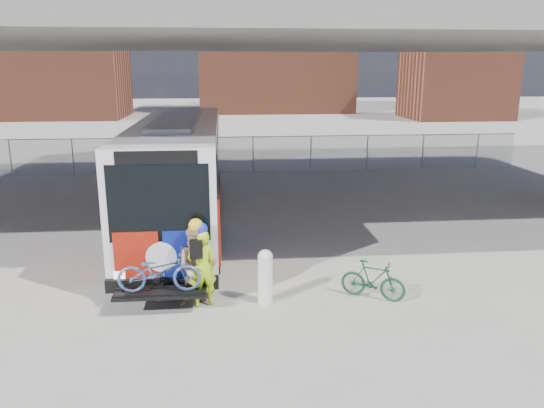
{
  "coord_description": "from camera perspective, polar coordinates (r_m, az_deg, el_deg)",
  "views": [
    {
      "loc": [
        -0.57,
        -14.96,
        5.24
      ],
      "look_at": [
        0.76,
        -0.91,
        1.6
      ],
      "focal_mm": 35.0,
      "sensor_mm": 36.0,
      "label": 1
    }
  ],
  "objects": [
    {
      "name": "chainlink_fence",
      "position": [
        27.24,
        -4.17,
        6.37
      ],
      "size": [
        30.0,
        0.06,
        30.0
      ],
      "color": "gray",
      "rests_on": "ground"
    },
    {
      "name": "cyclist_tan",
      "position": [
        12.0,
        -8.04,
        -6.54
      ],
      "size": [
        0.91,
        0.71,
        2.05
      ],
      "rotation": [
        0.0,
        0.0,
        0.01
      ],
      "color": "tan",
      "rests_on": "ground"
    },
    {
      "name": "brick_buildings",
      "position": [
        63.21,
        -3.88,
        14.6
      ],
      "size": [
        54.0,
        22.0,
        12.0
      ],
      "color": "brown",
      "rests_on": "ground"
    },
    {
      "name": "smokestack",
      "position": [
        71.83,
        6.76,
        20.18
      ],
      "size": [
        2.2,
        2.2,
        25.0
      ],
      "primitive_type": "cylinder",
      "color": "brown",
      "rests_on": "ground"
    },
    {
      "name": "overpass",
      "position": [
        19.02,
        -3.86,
        18.37
      ],
      "size": [
        40.0,
        16.0,
        7.95
      ],
      "color": "#605E59",
      "rests_on": "ground"
    },
    {
      "name": "bike_parked",
      "position": [
        12.65,
        10.8,
        -8.03
      ],
      "size": [
        1.53,
        1.13,
        0.92
      ],
      "primitive_type": "imported",
      "rotation": [
        0.0,
        0.0,
        1.05
      ],
      "color": "#16472B",
      "rests_on": "ground"
    },
    {
      "name": "ground",
      "position": [
        15.86,
        -3.04,
        -4.85
      ],
      "size": [
        160.0,
        160.0,
        0.0
      ],
      "primitive_type": "plane",
      "color": "#9E9991",
      "rests_on": "ground"
    },
    {
      "name": "cyclist_hivis",
      "position": [
        12.01,
        -7.55,
        -6.63
      ],
      "size": [
        0.75,
        0.61,
        1.96
      ],
      "rotation": [
        0.0,
        0.0,
        3.45
      ],
      "color": "#C7F019",
      "rests_on": "ground"
    },
    {
      "name": "bollard",
      "position": [
        12.13,
        -0.72,
        -7.6
      ],
      "size": [
        0.33,
        0.33,
        1.28
      ],
      "color": "white",
      "rests_on": "ground"
    },
    {
      "name": "bus",
      "position": [
        17.86,
        -9.93,
        4.14
      ],
      "size": [
        2.67,
        12.9,
        3.69
      ],
      "color": "silver",
      "rests_on": "ground"
    }
  ]
}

